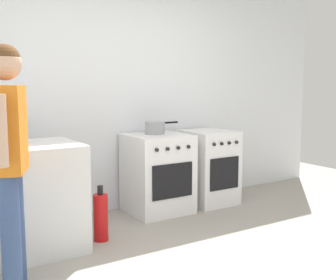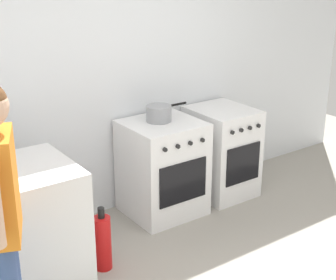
% 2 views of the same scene
% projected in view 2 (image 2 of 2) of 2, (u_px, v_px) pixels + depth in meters
% --- Properties ---
extents(back_wall, '(6.00, 0.10, 2.60)m').
position_uv_depth(back_wall, '(103.00, 68.00, 4.33)').
color(back_wall, silver).
rests_on(back_wall, ground).
extents(oven_left, '(0.64, 0.62, 0.85)m').
position_uv_depth(oven_left, '(162.00, 168.00, 4.53)').
color(oven_left, white).
rests_on(oven_left, ground).
extents(oven_right, '(0.53, 0.62, 0.85)m').
position_uv_depth(oven_right, '(221.00, 151.00, 4.91)').
color(oven_right, white).
rests_on(oven_right, ground).
extents(pot, '(0.40, 0.22, 0.14)m').
position_uv_depth(pot, '(159.00, 113.00, 4.40)').
color(pot, gray).
rests_on(pot, oven_left).
extents(fire_extinguisher, '(0.13, 0.13, 0.50)m').
position_uv_depth(fire_extinguisher, '(103.00, 242.00, 3.77)').
color(fire_extinguisher, red).
rests_on(fire_extinguisher, ground).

